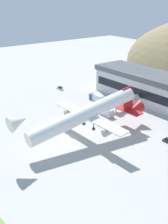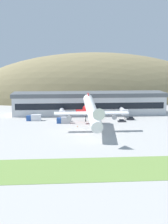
{
  "view_description": "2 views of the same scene",
  "coord_description": "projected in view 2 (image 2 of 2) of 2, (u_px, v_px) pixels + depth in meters",
  "views": [
    {
      "loc": [
        78.91,
        -52.85,
        47.02
      ],
      "look_at": [
        6.9,
        1.97,
        11.38
      ],
      "focal_mm": 50.0,
      "sensor_mm": 36.0,
      "label": 1
    },
    {
      "loc": [
        -9.01,
        -133.17,
        32.49
      ],
      "look_at": [
        1.13,
        0.68,
        9.68
      ],
      "focal_mm": 50.0,
      "sensor_mm": 36.0,
      "label": 2
    }
  ],
  "objects": [
    {
      "name": "jetway_0",
      "position": [
        62.0,
        112.0,
        169.74
      ],
      "size": [
        3.38,
        14.42,
        5.43
      ],
      "color": "silver",
      "rests_on": "ground_plane"
    },
    {
      "name": "jetway_1",
      "position": [
        124.0,
        111.0,
        172.96
      ],
      "size": [
        3.38,
        13.13,
        5.43
      ],
      "color": "silver",
      "rests_on": "ground_plane"
    },
    {
      "name": "traffic_cone_0",
      "position": [
        77.0,
        126.0,
        151.49
      ],
      "size": [
        0.52,
        0.52,
        0.58
      ],
      "color": "orange",
      "rests_on": "ground_plane"
    },
    {
      "name": "box_truck",
      "position": [
        34.0,
        118.0,
        166.63
      ],
      "size": [
        7.92,
        2.59,
        3.29
      ],
      "color": "#264C99",
      "rests_on": "ground_plane"
    },
    {
      "name": "hill_backdrop",
      "position": [
        95.0,
        100.0,
        252.67
      ],
      "size": [
        204.91,
        71.83,
        75.77
      ],
      "primitive_type": "ellipsoid",
      "color": "#8E7F56",
      "rests_on": "ground_plane"
    },
    {
      "name": "terminal_building",
      "position": [
        89.0,
        102.0,
        186.19
      ],
      "size": [
        90.49,
        17.24,
        13.03
      ],
      "color": "silver",
      "rests_on": "ground_plane"
    },
    {
      "name": "service_car_0",
      "position": [
        122.0,
        121.0,
        163.15
      ],
      "size": [
        4.38,
        1.83,
        1.4
      ],
      "color": "#333338",
      "rests_on": "ground_plane"
    },
    {
      "name": "ground_plane",
      "position": [
        82.0,
        134.0,
        137.03
      ],
      "size": [
        364.2,
        364.2,
        0.0
      ],
      "primitive_type": "plane",
      "color": "#B7B5AF"
    },
    {
      "name": "service_car_2",
      "position": [
        131.0,
        118.0,
        169.41
      ],
      "size": [
        3.96,
        1.95,
        1.52
      ],
      "color": "#333338",
      "rests_on": "ground_plane"
    },
    {
      "name": "cargo_airplane",
      "position": [
        92.0,
        111.0,
        140.22
      ],
      "size": [
        33.87,
        52.58,
        12.46
      ],
      "color": "white"
    },
    {
      "name": "grass_strip_foreground",
      "position": [
        92.0,
        169.0,
        93.32
      ],
      "size": [
        327.78,
        21.05,
        0.08
      ],
      "primitive_type": "cube",
      "color": "#759947",
      "rests_on": "ground_plane"
    },
    {
      "name": "fuel_truck",
      "position": [
        64.0,
        120.0,
        159.93
      ],
      "size": [
        7.1,
        2.81,
        3.16
      ],
      "color": "#264C99",
      "rests_on": "ground_plane"
    }
  ]
}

